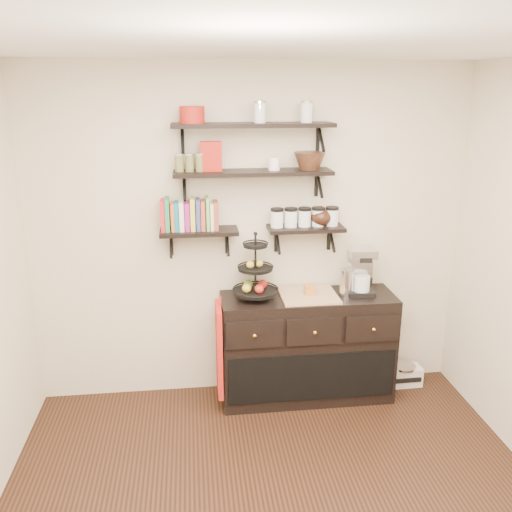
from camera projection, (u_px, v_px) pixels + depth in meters
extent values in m
cube|color=white|center=(297.00, 38.00, 2.31)|extent=(3.50, 3.50, 0.02)
cube|color=beige|center=(251.00, 236.00, 4.37)|extent=(3.50, 0.02, 2.70)
cube|color=black|center=(253.00, 125.00, 3.98)|extent=(1.20, 0.27, 0.03)
cube|color=black|center=(183.00, 140.00, 4.07)|extent=(0.02, 0.03, 0.20)
cube|color=black|center=(318.00, 139.00, 4.19)|extent=(0.02, 0.03, 0.20)
cube|color=black|center=(253.00, 172.00, 4.09)|extent=(1.20, 0.27, 0.03)
cube|color=black|center=(184.00, 186.00, 4.17)|extent=(0.02, 0.03, 0.20)
cube|color=black|center=(316.00, 184.00, 4.30)|extent=(0.02, 0.03, 0.20)
cube|color=black|center=(199.00, 231.00, 4.18)|extent=(0.60, 0.25, 0.03)
cube|color=black|center=(171.00, 243.00, 4.29)|extent=(0.02, 0.03, 0.20)
cube|color=black|center=(227.00, 241.00, 4.35)|extent=(0.03, 0.03, 0.20)
cube|color=black|center=(306.00, 228.00, 4.28)|extent=(0.60, 0.25, 0.03)
cube|color=black|center=(276.00, 239.00, 4.39)|extent=(0.03, 0.03, 0.20)
cube|color=black|center=(329.00, 238.00, 4.44)|extent=(0.02, 0.03, 0.20)
cube|color=red|center=(165.00, 218.00, 4.12)|extent=(0.02, 0.15, 0.20)
cube|color=#25784A|center=(169.00, 215.00, 4.12)|extent=(0.03, 0.15, 0.24)
cube|color=#CE531E|center=(174.00, 217.00, 4.13)|extent=(0.04, 0.15, 0.21)
cube|color=#0F6A7F|center=(179.00, 214.00, 4.13)|extent=(0.03, 0.15, 0.25)
cube|color=beige|center=(183.00, 216.00, 4.14)|extent=(0.03, 0.15, 0.22)
cube|color=#9A1D76|center=(188.00, 213.00, 4.13)|extent=(0.04, 0.15, 0.26)
cube|color=gold|center=(193.00, 215.00, 4.14)|extent=(0.03, 0.15, 0.23)
cube|color=navy|center=(198.00, 217.00, 4.15)|extent=(0.03, 0.15, 0.20)
cube|color=#A9412E|center=(203.00, 214.00, 4.15)|extent=(0.04, 0.15, 0.24)
cube|color=#5CAB5A|center=(209.00, 216.00, 4.16)|extent=(0.03, 0.15, 0.21)
cube|color=beige|center=(213.00, 213.00, 4.16)|extent=(0.03, 0.15, 0.25)
cube|color=brown|center=(218.00, 215.00, 4.17)|extent=(0.02, 0.15, 0.22)
cylinder|color=silver|center=(277.00, 219.00, 4.23)|extent=(0.10, 0.10, 0.13)
cylinder|color=silver|center=(291.00, 219.00, 4.25)|extent=(0.10, 0.10, 0.13)
cylinder|color=silver|center=(305.00, 218.00, 4.26)|extent=(0.10, 0.10, 0.13)
cylinder|color=silver|center=(318.00, 218.00, 4.27)|extent=(0.10, 0.10, 0.13)
cylinder|color=silver|center=(332.00, 217.00, 4.28)|extent=(0.10, 0.10, 0.13)
cube|color=black|center=(307.00, 347.00, 4.47)|extent=(1.40, 0.45, 0.90)
cube|color=#A6825C|center=(309.00, 295.00, 4.33)|extent=(0.45, 0.41, 0.02)
sphere|color=gold|center=(255.00, 336.00, 4.10)|extent=(0.04, 0.04, 0.04)
sphere|color=gold|center=(315.00, 333.00, 4.15)|extent=(0.04, 0.04, 0.04)
sphere|color=gold|center=(374.00, 329.00, 4.21)|extent=(0.04, 0.04, 0.04)
cylinder|color=black|center=(255.00, 267.00, 4.21)|extent=(0.02, 0.02, 0.52)
cylinder|color=black|center=(255.00, 291.00, 4.27)|extent=(0.35, 0.35, 0.01)
cylinder|color=black|center=(255.00, 269.00, 4.21)|extent=(0.27, 0.27, 0.02)
cylinder|color=black|center=(255.00, 246.00, 4.16)|extent=(0.19, 0.19, 0.02)
sphere|color=#B21914|center=(263.00, 284.00, 4.30)|extent=(0.07, 0.07, 0.07)
sphere|color=gold|center=(250.00, 264.00, 4.20)|extent=(0.06, 0.06, 0.06)
cube|color=#A96B27|center=(310.00, 290.00, 4.32)|extent=(0.08, 0.08, 0.08)
cube|color=black|center=(360.00, 292.00, 4.38)|extent=(0.23, 0.21, 0.04)
cube|color=silver|center=(359.00, 270.00, 4.39)|extent=(0.22, 0.10, 0.32)
cube|color=silver|center=(363.00, 252.00, 4.28)|extent=(0.23, 0.21, 0.07)
cylinder|color=silver|center=(361.00, 283.00, 4.34)|extent=(0.15, 0.15, 0.12)
cylinder|color=silver|center=(347.00, 283.00, 4.32)|extent=(0.11, 0.11, 0.22)
cube|color=#9F1111|center=(219.00, 349.00, 4.27)|extent=(0.04, 0.32, 0.74)
cube|color=silver|center=(403.00, 376.00, 4.74)|extent=(0.32, 0.17, 0.17)
cylinder|color=silver|center=(403.00, 366.00, 4.72)|extent=(0.22, 0.22, 0.02)
cube|color=black|center=(406.00, 381.00, 4.66)|extent=(0.27, 0.02, 0.04)
cube|color=#A11B12|center=(211.00, 156.00, 4.01)|extent=(0.16, 0.07, 0.22)
cylinder|color=white|center=(274.00, 164.00, 4.09)|extent=(0.09, 0.09, 0.10)
cylinder|color=#A11B12|center=(192.00, 115.00, 3.91)|extent=(0.18, 0.18, 0.12)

